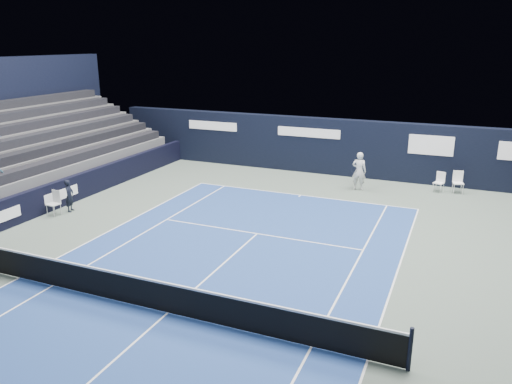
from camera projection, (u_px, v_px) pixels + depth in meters
ground at (203, 282)px, 15.49m from camera, size 48.00×48.00×0.00m
court_surface at (168, 313)px, 13.72m from camera, size 10.97×23.77×0.01m
folding_chair_back_a at (440, 178)px, 24.64m from camera, size 0.56×0.58×1.00m
folding_chair_back_b at (458, 180)px, 24.46m from camera, size 0.57×0.56×1.09m
line_judge_chair at (55, 201)px, 21.36m from camera, size 0.50×0.49×1.06m
line_judge at (69, 196)px, 21.75m from camera, size 0.49×0.60×1.43m
court_markings at (168, 313)px, 13.72m from camera, size 11.03×23.83×0.00m
tennis_net at (167, 297)px, 13.57m from camera, size 12.90×0.10×1.10m
back_sponsor_wall at (327, 146)px, 27.82m from camera, size 26.00×0.63×3.10m
side_barrier_left at (58, 194)px, 22.34m from camera, size 0.33×22.00×1.20m
spectator_stand at (10, 153)px, 24.24m from camera, size 6.00×18.00×6.40m
tennis_player at (359, 171)px, 24.87m from camera, size 0.71×0.85×1.93m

